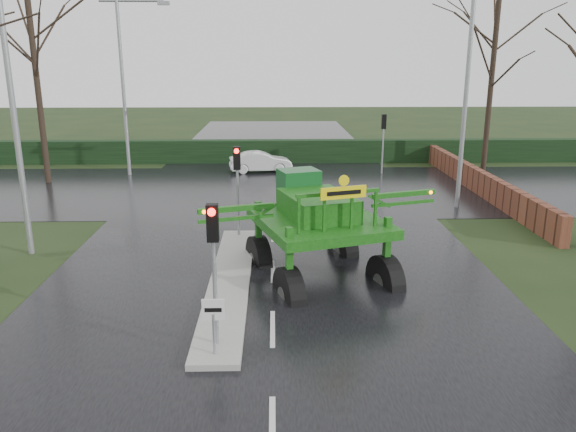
{
  "coord_description": "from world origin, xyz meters",
  "views": [
    {
      "loc": [
        0.07,
        -12.9,
        6.55
      ],
      "look_at": [
        0.48,
        3.48,
        2.0
      ],
      "focal_mm": 35.0,
      "sensor_mm": 36.0,
      "label": 1
    }
  ],
  "objects_px": {
    "traffic_signal_mid": "(237,172)",
    "street_light_right": "(461,74)",
    "street_light_left_near": "(19,78)",
    "white_sedan": "(261,172)",
    "street_light_left_far": "(127,71)",
    "traffic_signal_near": "(213,245)",
    "keep_left_sign": "(213,318)",
    "crop_sprayer": "(287,226)",
    "traffic_signal_far": "(383,130)"
  },
  "relations": [
    {
      "from": "street_light_left_near",
      "to": "traffic_signal_near",
      "type": "bearing_deg",
      "value": -45.47
    },
    {
      "from": "street_light_left_near",
      "to": "street_light_right",
      "type": "distance_m",
      "value": 17.45
    },
    {
      "from": "keep_left_sign",
      "to": "traffic_signal_near",
      "type": "xyz_separation_m",
      "value": [
        0.0,
        0.49,
        1.53
      ]
    },
    {
      "from": "street_light_left_near",
      "to": "crop_sprayer",
      "type": "xyz_separation_m",
      "value": [
        8.61,
        -3.75,
        -3.93
      ]
    },
    {
      "from": "traffic_signal_near",
      "to": "white_sedan",
      "type": "relative_size",
      "value": 0.95
    },
    {
      "from": "traffic_signal_near",
      "to": "crop_sprayer",
      "type": "height_order",
      "value": "crop_sprayer"
    },
    {
      "from": "street_light_right",
      "to": "white_sedan",
      "type": "height_order",
      "value": "street_light_right"
    },
    {
      "from": "street_light_left_near",
      "to": "crop_sprayer",
      "type": "relative_size",
      "value": 1.34
    },
    {
      "from": "keep_left_sign",
      "to": "traffic_signal_mid",
      "type": "distance_m",
      "value": 9.12
    },
    {
      "from": "traffic_signal_near",
      "to": "traffic_signal_far",
      "type": "bearing_deg",
      "value": 69.64
    },
    {
      "from": "traffic_signal_far",
      "to": "white_sedan",
      "type": "height_order",
      "value": "traffic_signal_far"
    },
    {
      "from": "traffic_signal_near",
      "to": "traffic_signal_mid",
      "type": "distance_m",
      "value": 8.5
    },
    {
      "from": "street_light_left_far",
      "to": "traffic_signal_near",
      "type": "bearing_deg",
      "value": -71.83
    },
    {
      "from": "traffic_signal_far",
      "to": "street_light_left_near",
      "type": "distance_m",
      "value": 20.58
    },
    {
      "from": "street_light_left_near",
      "to": "white_sedan",
      "type": "xyz_separation_m",
      "value": [
        7.43,
        14.73,
        -5.99
      ]
    },
    {
      "from": "keep_left_sign",
      "to": "traffic_signal_near",
      "type": "height_order",
      "value": "traffic_signal_near"
    },
    {
      "from": "street_light_right",
      "to": "street_light_left_near",
      "type": "bearing_deg",
      "value": -159.89
    },
    {
      "from": "crop_sprayer",
      "to": "white_sedan",
      "type": "xyz_separation_m",
      "value": [
        -1.18,
        18.49,
        -2.06
      ]
    },
    {
      "from": "traffic_signal_near",
      "to": "street_light_right",
      "type": "height_order",
      "value": "street_light_right"
    },
    {
      "from": "keep_left_sign",
      "to": "street_light_left_far",
      "type": "distance_m",
      "value": 23.11
    },
    {
      "from": "keep_left_sign",
      "to": "crop_sprayer",
      "type": "relative_size",
      "value": 0.18
    },
    {
      "from": "street_light_left_near",
      "to": "white_sedan",
      "type": "distance_m",
      "value": 17.55
    },
    {
      "from": "traffic_signal_near",
      "to": "street_light_right",
      "type": "bearing_deg",
      "value": 53.87
    },
    {
      "from": "street_light_right",
      "to": "street_light_left_far",
      "type": "height_order",
      "value": "same"
    },
    {
      "from": "street_light_right",
      "to": "white_sedan",
      "type": "xyz_separation_m",
      "value": [
        -8.96,
        8.73,
        -5.99
      ]
    },
    {
      "from": "traffic_signal_far",
      "to": "white_sedan",
      "type": "distance_m",
      "value": 7.75
    },
    {
      "from": "traffic_signal_mid",
      "to": "street_light_left_far",
      "type": "distance_m",
      "value": 14.68
    },
    {
      "from": "street_light_right",
      "to": "street_light_left_far",
      "type": "distance_m",
      "value": 18.24
    },
    {
      "from": "traffic_signal_near",
      "to": "street_light_left_near",
      "type": "height_order",
      "value": "street_light_left_near"
    },
    {
      "from": "keep_left_sign",
      "to": "white_sedan",
      "type": "height_order",
      "value": "keep_left_sign"
    },
    {
      "from": "traffic_signal_near",
      "to": "white_sedan",
      "type": "height_order",
      "value": "traffic_signal_near"
    },
    {
      "from": "keep_left_sign",
      "to": "traffic_signal_mid",
      "type": "bearing_deg",
      "value": 90.0
    },
    {
      "from": "keep_left_sign",
      "to": "crop_sprayer",
      "type": "distance_m",
      "value": 4.24
    },
    {
      "from": "traffic_signal_mid",
      "to": "street_light_right",
      "type": "relative_size",
      "value": 0.35
    },
    {
      "from": "street_light_left_far",
      "to": "white_sedan",
      "type": "bearing_deg",
      "value": 5.62
    },
    {
      "from": "traffic_signal_far",
      "to": "street_light_right",
      "type": "bearing_deg",
      "value": 101.95
    },
    {
      "from": "traffic_signal_near",
      "to": "crop_sprayer",
      "type": "bearing_deg",
      "value": 62.24
    },
    {
      "from": "traffic_signal_mid",
      "to": "street_light_right",
      "type": "height_order",
      "value": "street_light_right"
    },
    {
      "from": "white_sedan",
      "to": "traffic_signal_mid",
      "type": "bearing_deg",
      "value": 169.09
    },
    {
      "from": "street_light_left_near",
      "to": "white_sedan",
      "type": "relative_size",
      "value": 2.68
    },
    {
      "from": "traffic_signal_far",
      "to": "street_light_right",
      "type": "distance_m",
      "value": 8.86
    },
    {
      "from": "street_light_right",
      "to": "street_light_left_far",
      "type": "relative_size",
      "value": 1.0
    },
    {
      "from": "traffic_signal_far",
      "to": "crop_sprayer",
      "type": "relative_size",
      "value": 0.47
    },
    {
      "from": "street_light_right",
      "to": "crop_sprayer",
      "type": "distance_m",
      "value": 13.08
    },
    {
      "from": "traffic_signal_mid",
      "to": "street_light_left_near",
      "type": "bearing_deg",
      "value": -167.79
    },
    {
      "from": "traffic_signal_mid",
      "to": "white_sedan",
      "type": "xyz_separation_m",
      "value": [
        0.54,
        13.24,
        -2.59
      ]
    },
    {
      "from": "traffic_signal_mid",
      "to": "street_light_right",
      "type": "xyz_separation_m",
      "value": [
        9.49,
        4.51,
        3.4
      ]
    },
    {
      "from": "street_light_left_near",
      "to": "street_light_right",
      "type": "xyz_separation_m",
      "value": [
        16.39,
        6.0,
        0.0
      ]
    },
    {
      "from": "street_light_left_near",
      "to": "traffic_signal_mid",
      "type": "bearing_deg",
      "value": 12.21
    },
    {
      "from": "keep_left_sign",
      "to": "street_light_left_far",
      "type": "xyz_separation_m",
      "value": [
        -6.89,
        21.5,
        4.93
      ]
    }
  ]
}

